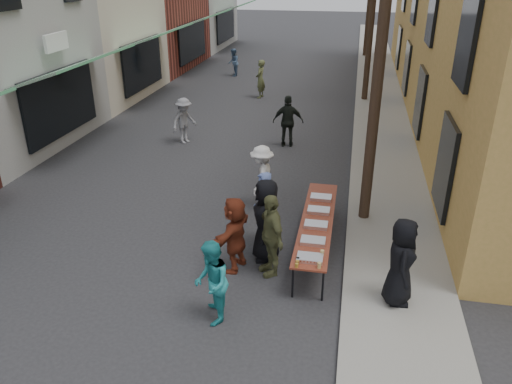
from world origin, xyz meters
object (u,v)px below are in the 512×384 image
at_px(serving_table, 317,222).
at_px(guest_front_a, 266,220).
at_px(guest_front_c, 212,283).
at_px(server, 401,262).
at_px(utility_pole_near, 382,36).
at_px(catering_tray_sausage, 310,258).

relative_size(serving_table, guest_front_a, 2.13).
bearing_deg(guest_front_c, server, 91.30).
distance_m(serving_table, guest_front_a, 1.22).
height_order(utility_pole_near, server, utility_pole_near).
xyz_separation_m(utility_pole_near, catering_tray_sausage, (-1.07, -3.31, -3.71)).
relative_size(catering_tray_sausage, guest_front_a, 0.27).
height_order(guest_front_a, server, guest_front_a).
height_order(serving_table, server, server).
xyz_separation_m(serving_table, guest_front_c, (-1.63, -2.82, 0.09)).
relative_size(guest_front_a, server, 1.08).
height_order(utility_pole_near, catering_tray_sausage, utility_pole_near).
height_order(serving_table, catering_tray_sausage, catering_tray_sausage).
xyz_separation_m(guest_front_c, server, (3.30, 1.09, 0.16)).
relative_size(utility_pole_near, guest_front_a, 4.80).
relative_size(guest_front_c, server, 0.93).
distance_m(utility_pole_near, guest_front_c, 6.41).
bearing_deg(utility_pole_near, guest_front_c, -121.04).
distance_m(catering_tray_sausage, guest_front_a, 1.51).
bearing_deg(guest_front_c, guest_front_a, 148.56).
xyz_separation_m(serving_table, catering_tray_sausage, (-0.00, -1.65, 0.08)).
bearing_deg(guest_front_a, guest_front_c, -31.07).
distance_m(serving_table, server, 2.42).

